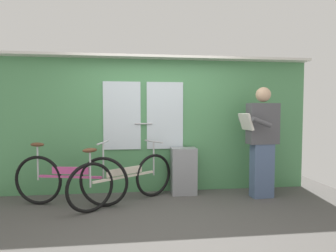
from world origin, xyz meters
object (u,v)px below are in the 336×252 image
(bicycle_near_door, at_px, (124,179))
(passenger_reading_newspaper, at_px, (262,139))
(trash_bin_by_wall, at_px, (184,171))
(bicycle_leaning_behind, at_px, (70,179))

(bicycle_near_door, xyz_separation_m, passenger_reading_newspaper, (2.10, 0.07, 0.54))
(bicycle_near_door, xyz_separation_m, trash_bin_by_wall, (0.93, 0.37, 0.01))
(bicycle_leaning_behind, relative_size, passenger_reading_newspaper, 0.96)
(bicycle_near_door, distance_m, bicycle_leaning_behind, 0.76)
(bicycle_near_door, distance_m, trash_bin_by_wall, 1.01)
(bicycle_leaning_behind, relative_size, trash_bin_by_wall, 2.19)
(trash_bin_by_wall, bearing_deg, bicycle_leaning_behind, -167.82)
(bicycle_near_door, height_order, trash_bin_by_wall, bicycle_near_door)
(bicycle_leaning_behind, distance_m, passenger_reading_newspaper, 2.91)
(trash_bin_by_wall, bearing_deg, bicycle_near_door, -158.10)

